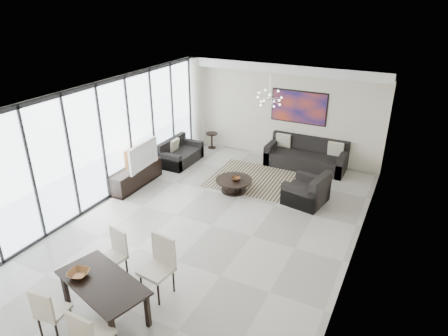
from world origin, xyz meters
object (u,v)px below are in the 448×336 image
Objects in this scene: tv_console at (135,176)px; dining_table at (103,286)px; television at (140,155)px; coffee_table at (234,184)px; sofa_main at (306,158)px.

dining_table is at bearing -57.67° from tv_console.
dining_table is (2.33, -3.99, -0.31)m from television.
tv_console is at bearing -160.57° from coffee_table.
sofa_main is 1.92× the size of television.
television is at bearing -160.47° from coffee_table.
television is (0.16, 0.05, 0.61)m from tv_console.
sofa_main is at bearing 80.34° from dining_table.
coffee_table is at bearing -73.53° from television.
tv_console is at bearing 104.79° from television.
tv_console reaches higher than coffee_table.
tv_console is 0.64m from television.
sofa_main is (1.23, 2.36, 0.09)m from coffee_table.
sofa_main reaches higher than tv_console.
television is (-2.33, -0.83, 0.69)m from coffee_table.
sofa_main is 1.32× the size of dining_table.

